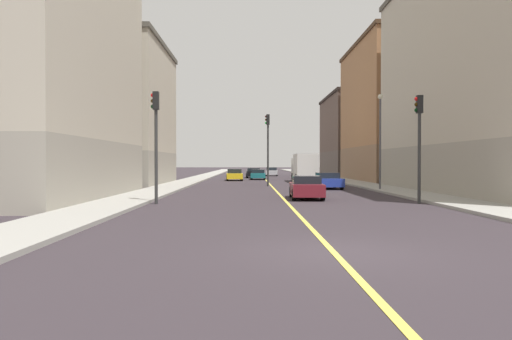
{
  "coord_description": "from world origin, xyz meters",
  "views": [
    {
      "loc": [
        -1.94,
        -11.56,
        2.07
      ],
      "look_at": [
        -1.28,
        38.07,
        1.32
      ],
      "focal_mm": 35.21,
      "sensor_mm": 36.0,
      "label": 1
    }
  ],
  "objects_px": {
    "building_left_far": "(357,136)",
    "building_right_midblock": "(116,114)",
    "building_right_corner": "(28,2)",
    "car_teal": "(258,174)",
    "traffic_light_left_near": "(419,133)",
    "traffic_light_median_far": "(268,140)",
    "building_left_mid": "(396,112)",
    "box_truck": "(305,167)",
    "traffic_light_right_near": "(156,131)",
    "car_blue": "(328,181)",
    "car_black": "(253,173)",
    "car_silver": "(272,172)",
    "building_left_near": "(496,73)",
    "street_lamp_left_near": "(380,131)",
    "car_maroon": "(306,187)",
    "car_yellow": "(234,175)"
  },
  "relations": [
    {
      "from": "traffic_light_right_near",
      "to": "car_black",
      "type": "relative_size",
      "value": 1.21
    },
    {
      "from": "traffic_light_median_far",
      "to": "car_teal",
      "type": "xyz_separation_m",
      "value": [
        -0.54,
        17.33,
        -3.42
      ]
    },
    {
      "from": "traffic_light_left_near",
      "to": "car_yellow",
      "type": "height_order",
      "value": "traffic_light_left_near"
    },
    {
      "from": "traffic_light_left_near",
      "to": "car_maroon",
      "type": "height_order",
      "value": "traffic_light_left_near"
    },
    {
      "from": "street_lamp_left_near",
      "to": "car_teal",
      "type": "relative_size",
      "value": 1.5
    },
    {
      "from": "building_left_near",
      "to": "car_maroon",
      "type": "relative_size",
      "value": 5.42
    },
    {
      "from": "traffic_light_median_far",
      "to": "box_truck",
      "type": "relative_size",
      "value": 0.86
    },
    {
      "from": "car_blue",
      "to": "car_black",
      "type": "height_order",
      "value": "car_black"
    },
    {
      "from": "box_truck",
      "to": "street_lamp_left_near",
      "type": "bearing_deg",
      "value": -77.81
    },
    {
      "from": "building_left_far",
      "to": "car_blue",
      "type": "bearing_deg",
      "value": -105.72
    },
    {
      "from": "car_blue",
      "to": "car_black",
      "type": "distance_m",
      "value": 28.82
    },
    {
      "from": "street_lamp_left_near",
      "to": "car_maroon",
      "type": "distance_m",
      "value": 10.76
    },
    {
      "from": "traffic_light_left_near",
      "to": "traffic_light_right_near",
      "type": "bearing_deg",
      "value": 180.0
    },
    {
      "from": "building_right_midblock",
      "to": "car_blue",
      "type": "relative_size",
      "value": 3.66
    },
    {
      "from": "building_right_corner",
      "to": "car_teal",
      "type": "bearing_deg",
      "value": 67.79
    },
    {
      "from": "building_left_far",
      "to": "traffic_light_left_near",
      "type": "height_order",
      "value": "building_left_far"
    },
    {
      "from": "building_left_near",
      "to": "building_right_midblock",
      "type": "relative_size",
      "value": 1.59
    },
    {
      "from": "building_left_far",
      "to": "box_truck",
      "type": "distance_m",
      "value": 24.36
    },
    {
      "from": "building_left_far",
      "to": "building_right_corner",
      "type": "bearing_deg",
      "value": -121.39
    },
    {
      "from": "building_left_near",
      "to": "building_left_far",
      "type": "bearing_deg",
      "value": 90.0
    },
    {
      "from": "building_left_near",
      "to": "car_teal",
      "type": "height_order",
      "value": "building_left_near"
    },
    {
      "from": "building_right_midblock",
      "to": "traffic_light_right_near",
      "type": "height_order",
      "value": "building_right_midblock"
    },
    {
      "from": "building_left_mid",
      "to": "box_truck",
      "type": "distance_m",
      "value": 12.13
    },
    {
      "from": "traffic_light_median_far",
      "to": "car_black",
      "type": "relative_size",
      "value": 1.35
    },
    {
      "from": "car_black",
      "to": "street_lamp_left_near",
      "type": "bearing_deg",
      "value": -73.85
    },
    {
      "from": "car_black",
      "to": "car_silver",
      "type": "distance_m",
      "value": 10.04
    },
    {
      "from": "building_right_corner",
      "to": "box_truck",
      "type": "height_order",
      "value": "building_right_corner"
    },
    {
      "from": "traffic_light_median_far",
      "to": "car_maroon",
      "type": "bearing_deg",
      "value": -83.81
    },
    {
      "from": "building_right_midblock",
      "to": "car_yellow",
      "type": "xyz_separation_m",
      "value": [
        10.59,
        10.68,
        -5.87
      ]
    },
    {
      "from": "traffic_light_left_near",
      "to": "street_lamp_left_near",
      "type": "xyz_separation_m",
      "value": [
        1.02,
        11.35,
        0.78
      ]
    },
    {
      "from": "traffic_light_median_far",
      "to": "car_yellow",
      "type": "distance_m",
      "value": 14.46
    },
    {
      "from": "building_left_mid",
      "to": "car_teal",
      "type": "xyz_separation_m",
      "value": [
        -15.12,
        5.6,
        -7.05
      ]
    },
    {
      "from": "building_left_mid",
      "to": "traffic_light_right_near",
      "type": "height_order",
      "value": "building_left_mid"
    },
    {
      "from": "building_left_mid",
      "to": "car_maroon",
      "type": "relative_size",
      "value": 4.17
    },
    {
      "from": "building_left_near",
      "to": "building_left_far",
      "type": "height_order",
      "value": "building_left_near"
    },
    {
      "from": "building_right_midblock",
      "to": "traffic_light_left_near",
      "type": "xyz_separation_m",
      "value": [
        20.82,
        -21.56,
        -2.95
      ]
    },
    {
      "from": "building_right_midblock",
      "to": "traffic_light_right_near",
      "type": "xyz_separation_m",
      "value": [
        7.64,
        -21.56,
        -2.86
      ]
    },
    {
      "from": "building_left_mid",
      "to": "box_truck",
      "type": "height_order",
      "value": "building_left_mid"
    },
    {
      "from": "traffic_light_right_near",
      "to": "car_blue",
      "type": "xyz_separation_m",
      "value": [
        10.79,
        14.13,
        -3.02
      ]
    },
    {
      "from": "building_left_near",
      "to": "building_right_corner",
      "type": "height_order",
      "value": "building_right_corner"
    },
    {
      "from": "building_left_mid",
      "to": "building_left_far",
      "type": "distance_m",
      "value": 19.63
    },
    {
      "from": "building_left_far",
      "to": "traffic_light_left_near",
      "type": "relative_size",
      "value": 3.26
    },
    {
      "from": "building_left_far",
      "to": "building_right_midblock",
      "type": "height_order",
      "value": "building_right_midblock"
    },
    {
      "from": "car_blue",
      "to": "street_lamp_left_near",
      "type": "bearing_deg",
      "value": -39.32
    },
    {
      "from": "building_left_far",
      "to": "street_lamp_left_near",
      "type": "xyz_separation_m",
      "value": [
        -6.66,
        -38.52,
        -1.7
      ]
    },
    {
      "from": "building_left_far",
      "to": "car_yellow",
      "type": "relative_size",
      "value": 4.29
    },
    {
      "from": "traffic_light_right_near",
      "to": "traffic_light_median_far",
      "type": "height_order",
      "value": "traffic_light_median_far"
    },
    {
      "from": "building_right_midblock",
      "to": "street_lamp_left_near",
      "type": "bearing_deg",
      "value": -25.06
    },
    {
      "from": "building_left_mid",
      "to": "building_right_midblock",
      "type": "xyz_separation_m",
      "value": [
        -28.49,
        -8.75,
        -1.14
      ]
    },
    {
      "from": "building_right_midblock",
      "to": "box_truck",
      "type": "height_order",
      "value": "building_right_midblock"
    }
  ]
}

